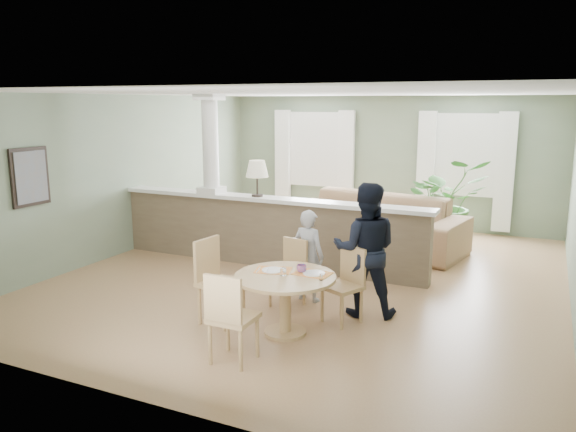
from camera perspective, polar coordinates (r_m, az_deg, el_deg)
The scene contains 12 objects.
ground at distance 8.54m, azimuth 2.59°, elevation -6.06°, with size 8.00×8.00×0.00m, color #A68357.
room_shell at distance 8.77m, azimuth 4.09°, elevation 6.49°, with size 7.02×8.02×2.71m.
pony_wall at distance 8.94m, azimuth -2.74°, elevation -0.57°, with size 5.32×0.38×2.70m.
sofa at distance 10.09m, azimuth 8.36°, elevation -0.60°, with size 3.28×1.28×0.96m, color #91714F.
houseplant at distance 10.54m, azimuth 15.66°, elevation 1.41°, with size 1.45×1.25×1.61m, color #356B2A.
dining_table at distance 6.31m, azimuth -0.23°, elevation -7.24°, with size 1.14×1.14×0.78m.
chair_far_boy at distance 7.23m, azimuth 0.24°, elevation -5.42°, with size 0.46×0.46×0.86m.
chair_far_man at distance 6.73m, azimuth 5.93°, elevation -6.58°, with size 0.54×0.54×0.89m.
chair_near at distance 5.64m, azimuth -5.96°, elevation -9.89°, with size 0.43×0.43×0.95m.
chair_side at distance 6.71m, azimuth -7.37°, elevation -6.13°, with size 0.51×0.51×1.00m.
child_person at distance 7.34m, azimuth 2.10°, elevation -4.04°, with size 0.44×0.29×1.22m, color #9D9CA1.
man_person at distance 6.87m, azimuth 7.88°, elevation -3.40°, with size 0.80×0.62×1.64m, color black.
Camera 1 is at (3.07, -7.54, 2.58)m, focal length 35.00 mm.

